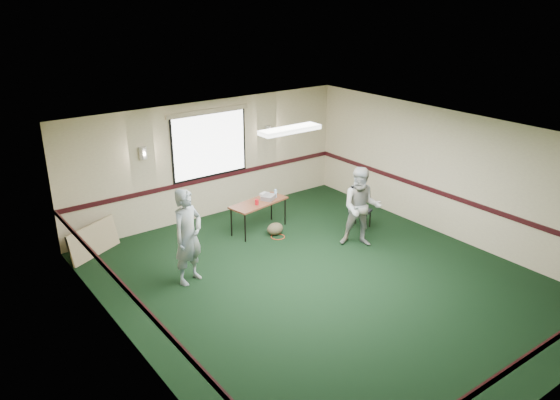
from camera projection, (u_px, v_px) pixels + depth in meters
ground at (322, 282)px, 9.94m from camera, size 8.00×8.00×0.00m
room_shell at (256, 171)px, 10.96m from camera, size 8.00×8.02×8.00m
folding_table at (259, 204)px, 11.85m from camera, size 1.41×0.77×0.67m
projector at (268, 197)px, 11.96m from camera, size 0.38×0.36×0.10m
game_console at (265, 194)px, 12.21m from camera, size 0.24×0.21×0.05m
red_cup at (257, 202)px, 11.66m from camera, size 0.08×0.08×0.12m
water_bottle at (276, 194)px, 12.06m from camera, size 0.06×0.06×0.18m
duffel_bag at (275, 229)px, 11.81m from camera, size 0.38×0.29×0.27m
cable_coil at (278, 237)px, 11.73m from camera, size 0.40×0.40×0.02m
folded_table at (94, 240)px, 10.85m from camera, size 1.19×0.73×0.63m
conference_chair at (357, 207)px, 12.05m from camera, size 0.54×0.55×0.83m
person_left at (188, 237)px, 9.67m from camera, size 0.75×0.62×1.78m
person_right at (361, 207)px, 11.09m from camera, size 1.03×1.02×1.68m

